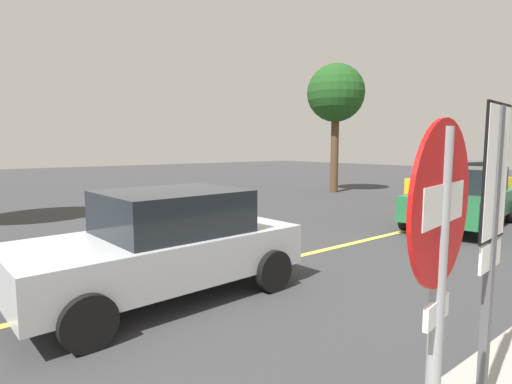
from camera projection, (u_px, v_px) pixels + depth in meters
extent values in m
plane|color=#38383A|center=(156.00, 290.00, 6.29)|extent=(80.00, 80.00, 0.00)
cube|color=#E0D14C|center=(295.00, 257.00, 8.16)|extent=(28.00, 0.16, 0.01)
cylinder|color=gray|center=(433.00, 375.00, 1.91)|extent=(0.07, 0.07, 2.30)
cylinder|color=red|center=(442.00, 204.00, 1.82)|extent=(0.75, 0.14, 0.76)
cube|color=white|center=(442.00, 204.00, 1.82)|extent=(0.53, 0.11, 0.18)
cube|color=white|center=(436.00, 311.00, 1.87)|extent=(0.28, 0.07, 0.11)
cube|color=#4C4C51|center=(489.00, 277.00, 3.02)|extent=(0.06, 0.06, 2.50)
cube|color=white|center=(496.00, 172.00, 2.93)|extent=(0.50, 0.07, 0.95)
cube|color=black|center=(496.00, 172.00, 2.93)|extent=(0.54, 0.07, 0.99)
cube|color=white|center=(490.00, 256.00, 3.00)|extent=(0.45, 0.07, 0.20)
cube|color=#236B3D|center=(462.00, 203.00, 11.25)|extent=(4.73, 2.57, 0.65)
cube|color=black|center=(466.00, 179.00, 11.34)|extent=(2.39, 1.98, 0.65)
cylinder|color=black|center=(486.00, 227.00, 9.53)|extent=(0.67, 0.32, 0.64)
cylinder|color=black|center=(406.00, 218.00, 10.77)|extent=(0.67, 0.32, 0.64)
cylinder|color=black|center=(512.00, 212.00, 11.79)|extent=(0.67, 0.32, 0.64)
cylinder|color=black|center=(444.00, 206.00, 13.04)|extent=(0.67, 0.32, 0.64)
cube|color=#B7BABF|center=(161.00, 255.00, 5.98)|extent=(4.15, 2.02, 0.62)
cube|color=black|center=(172.00, 211.00, 6.04)|extent=(2.03, 1.70, 0.62)
cylinder|color=black|center=(87.00, 322.00, 4.42)|extent=(0.65, 0.25, 0.64)
cylinder|color=black|center=(42.00, 280.00, 5.78)|extent=(0.65, 0.25, 0.64)
cylinder|color=black|center=(272.00, 270.00, 6.24)|extent=(0.65, 0.25, 0.64)
cylinder|color=black|center=(204.00, 248.00, 7.61)|extent=(0.65, 0.25, 0.64)
cube|color=gold|center=(460.00, 186.00, 16.17)|extent=(4.57, 2.50, 0.65)
cube|color=black|center=(465.00, 169.00, 16.20)|extent=(2.31, 1.90, 0.65)
cylinder|color=black|center=(457.00, 199.00, 14.72)|extent=(0.67, 0.33, 0.64)
cylinder|color=black|center=(416.00, 194.00, 16.27)|extent=(0.67, 0.33, 0.64)
cylinder|color=black|center=(504.00, 194.00, 16.14)|extent=(0.67, 0.33, 0.64)
cylinder|color=black|center=(462.00, 190.00, 17.69)|extent=(0.67, 0.33, 0.64)
cylinder|color=#513823|center=(335.00, 151.00, 19.53)|extent=(0.37, 0.37, 3.97)
sphere|color=#1E4C1C|center=(336.00, 93.00, 19.22)|extent=(2.71, 2.71, 2.71)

